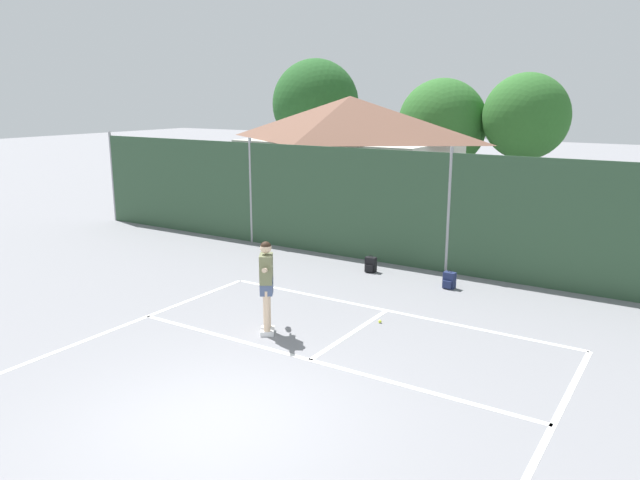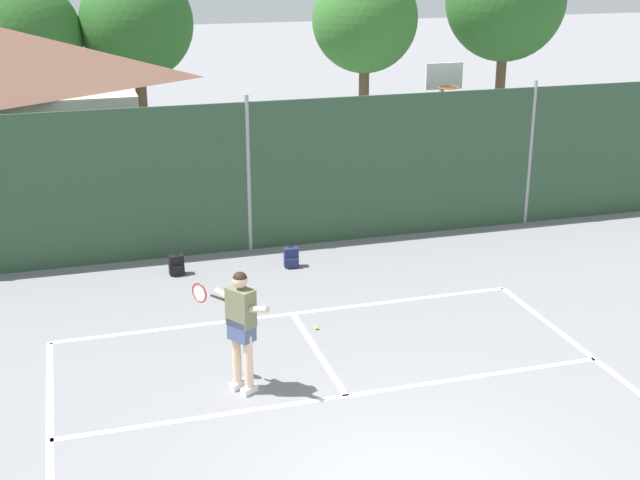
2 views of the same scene
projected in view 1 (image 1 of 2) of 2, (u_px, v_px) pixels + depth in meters
The scene contains 9 objects.
ground_plane at pixel (215, 422), 8.72m from camera, with size 120.00×120.00×0.00m, color gray.
court_markings at pixel (244, 403), 9.25m from camera, with size 8.30×11.10×0.01m.
chainlink_fence at pixel (449, 214), 15.76m from camera, with size 26.09×0.09×3.29m.
clubhouse_building at pixel (350, 158), 22.01m from camera, with size 7.52×5.15×4.53m.
treeline_backdrop at pixel (547, 113), 24.74m from camera, with size 27.57×3.99×6.36m.
tennis_player at pixel (266, 279), 11.72m from camera, with size 0.92×1.18×1.85m.
tennis_ball at pixel (380, 321), 12.50m from camera, with size 0.07×0.07×0.07m, color #CCE033.
backpack_black at pixel (371, 265), 16.10m from camera, with size 0.29×0.26×0.46m.
backpack_navy at pixel (449, 281), 14.73m from camera, with size 0.29×0.26×0.46m.
Camera 1 is at (5.50, -5.86, 4.53)m, focal length 34.31 mm.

